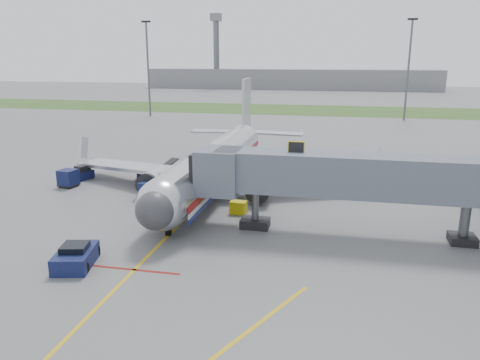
% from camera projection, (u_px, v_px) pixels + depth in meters
% --- Properties ---
extents(ground, '(400.00, 400.00, 0.00)m').
position_uv_depth(ground, '(159.00, 245.00, 32.91)').
color(ground, '#565659').
rests_on(ground, ground).
extents(grass_strip, '(300.00, 25.00, 0.01)m').
position_uv_depth(grass_strip, '(293.00, 110.00, 117.95)').
color(grass_strip, '#2D4C1E').
rests_on(grass_strip, ground).
extents(apron_markings, '(21.52, 50.00, 0.01)m').
position_uv_depth(apron_markings, '(108.00, 296.00, 25.92)').
color(apron_markings, gold).
rests_on(apron_markings, ground).
extents(airliner, '(32.10, 35.67, 10.25)m').
position_uv_depth(airliner, '(215.00, 163.00, 46.65)').
color(airliner, silver).
rests_on(airliner, ground).
extents(jet_bridge, '(25.30, 4.00, 6.90)m').
position_uv_depth(jet_bridge, '(349.00, 176.00, 33.86)').
color(jet_bridge, slate).
rests_on(jet_bridge, ground).
extents(light_mast_left, '(2.00, 0.44, 20.40)m').
position_uv_depth(light_mast_left, '(148.00, 67.00, 102.47)').
color(light_mast_left, '#595B60').
rests_on(light_mast_left, ground).
extents(light_mast_right, '(2.00, 0.44, 20.40)m').
position_uv_depth(light_mast_right, '(408.00, 67.00, 95.90)').
color(light_mast_right, '#595B60').
rests_on(light_mast_right, ground).
extents(distant_terminal, '(120.00, 14.00, 8.00)m').
position_uv_depth(distant_terminal, '(289.00, 79.00, 194.58)').
color(distant_terminal, slate).
rests_on(distant_terminal, ground).
extents(control_tower, '(4.00, 4.00, 30.00)m').
position_uv_depth(control_tower, '(216.00, 46.00, 192.62)').
color(control_tower, '#595B60').
rests_on(control_tower, ground).
extents(pushback_tug, '(2.87, 3.88, 1.45)m').
position_uv_depth(pushback_tug, '(76.00, 257.00, 29.57)').
color(pushback_tug, '#0C0D37').
rests_on(pushback_tug, ground).
extents(baggage_tug, '(1.88, 2.47, 1.54)m').
position_uv_depth(baggage_tug, '(83.00, 173.00, 50.50)').
color(baggage_tug, '#0C0D37').
rests_on(baggage_tug, ground).
extents(baggage_cart_a, '(1.89, 1.89, 1.77)m').
position_uv_depth(baggage_cart_a, '(68.00, 178.00, 47.60)').
color(baggage_cart_a, '#0C0D37').
rests_on(baggage_cart_a, ground).
extents(baggage_cart_b, '(1.93, 1.93, 1.78)m').
position_uv_depth(baggage_cart_b, '(150.00, 191.00, 42.93)').
color(baggage_cart_b, '#0C0D37').
rests_on(baggage_cart_b, ground).
extents(baggage_cart_c, '(1.93, 1.93, 1.57)m').
position_uv_depth(baggage_cart_c, '(143.00, 172.00, 50.43)').
color(baggage_cart_c, '#0C0D37').
rests_on(baggage_cart_c, ground).
extents(belt_loader, '(2.76, 4.68, 2.22)m').
position_uv_depth(belt_loader, '(160.00, 178.00, 49.21)').
color(belt_loader, '#0C0D37').
rests_on(belt_loader, ground).
extents(ground_power_cart, '(1.43, 1.02, 1.08)m').
position_uv_depth(ground_power_cart, '(238.00, 207.00, 39.51)').
color(ground_power_cart, '#CFBD0C').
rests_on(ground_power_cart, ground).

